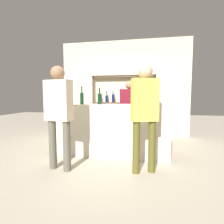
% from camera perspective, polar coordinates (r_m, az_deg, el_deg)
% --- Properties ---
extents(ground_plane, '(16.00, 16.00, 0.00)m').
position_cam_1_polar(ground_plane, '(3.64, 0.00, -13.54)').
color(ground_plane, '#B2A893').
extents(bar_counter, '(2.20, 0.60, 1.01)m').
position_cam_1_polar(bar_counter, '(3.51, 0.00, -5.74)').
color(bar_counter, beige).
rests_on(bar_counter, ground_plane).
extents(back_wall, '(3.80, 0.12, 2.80)m').
position_cam_1_polar(back_wall, '(5.33, 3.86, 7.68)').
color(back_wall, beige).
rests_on(back_wall, ground_plane).
extents(back_shelf, '(1.87, 0.18, 1.77)m').
position_cam_1_polar(back_shelf, '(5.14, 3.56, 5.08)').
color(back_shelf, '#4C3828').
rests_on(back_shelf, ground_plane).
extents(counter_bottle_0, '(0.07, 0.07, 0.36)m').
position_cam_1_polar(counter_bottle_0, '(3.60, -9.82, 4.73)').
color(counter_bottle_0, black).
rests_on(counter_bottle_0, bar_counter).
extents(counter_bottle_1, '(0.08, 0.08, 0.33)m').
position_cam_1_polar(counter_bottle_1, '(3.48, -4.11, 4.63)').
color(counter_bottle_1, black).
rests_on(counter_bottle_1, bar_counter).
extents(counter_bottle_2, '(0.07, 0.07, 0.35)m').
position_cam_1_polar(counter_bottle_2, '(3.37, 11.63, 4.58)').
color(counter_bottle_2, black).
rests_on(counter_bottle_2, bar_counter).
extents(counter_bottle_3, '(0.09, 0.09, 0.35)m').
position_cam_1_polar(counter_bottle_3, '(3.20, 7.83, 4.57)').
color(counter_bottle_3, black).
rests_on(counter_bottle_3, bar_counter).
extents(wine_glass, '(0.08, 0.08, 0.14)m').
position_cam_1_polar(wine_glass, '(3.70, -11.96, 4.12)').
color(wine_glass, silver).
rests_on(wine_glass, bar_counter).
extents(ice_bucket, '(0.21, 0.21, 0.22)m').
position_cam_1_polar(ice_bucket, '(3.37, 8.83, 4.21)').
color(ice_bucket, '#B2B2B7').
rests_on(ice_bucket, bar_counter).
extents(cork_jar, '(0.14, 0.14, 0.16)m').
position_cam_1_polar(cork_jar, '(3.26, 16.39, 3.49)').
color(cork_jar, silver).
rests_on(cork_jar, bar_counter).
extents(customer_left, '(0.45, 0.26, 1.63)m').
position_cam_1_polar(customer_left, '(2.83, -17.01, 0.76)').
color(customer_left, '#575347').
rests_on(customer_left, ground_plane).
extents(customer_right, '(0.42, 0.29, 1.64)m').
position_cam_1_polar(customer_right, '(2.64, 10.61, 1.08)').
color(customer_right, brown).
rests_on(customer_right, ground_plane).
extents(server_behind_counter, '(0.49, 0.30, 1.54)m').
position_cam_1_polar(server_behind_counter, '(4.29, 5.69, 1.45)').
color(server_behind_counter, black).
rests_on(server_behind_counter, ground_plane).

